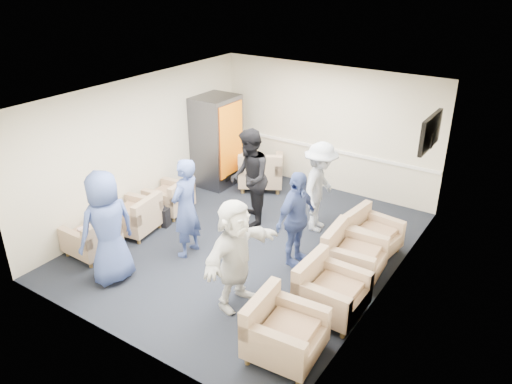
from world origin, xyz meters
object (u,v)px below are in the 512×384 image
Objects in this scene: armchair_right_near at (281,333)px; armchair_right_midnear at (328,292)px; person_mid_left at (186,208)px; vending_machine at (217,141)px; armchair_right_midfar at (351,256)px; armchair_right_far at (370,236)px; armchair_left_near at (94,239)px; armchair_corner at (261,172)px; person_mid_right at (296,219)px; armchair_left_mid at (136,217)px; armchair_left_far at (171,199)px; person_front_left at (107,228)px; person_front_right at (235,254)px; person_back_right at (320,187)px; person_back_left at (249,178)px.

armchair_right_near reaches higher than armchair_right_midnear.
vending_machine is at bearing -156.20° from person_mid_left.
armchair_right_far is (-0.01, 0.83, -0.02)m from armchair_right_midfar.
armchair_left_near is 4.01m from armchair_corner.
armchair_right_far is at bearing -35.15° from person_mid_right.
armchair_corner reaches higher than armchair_left_mid.
vending_machine is (-0.12, 1.69, 0.70)m from armchair_left_far.
armchair_right_midfar is at bearing -23.58° from vending_machine.
armchair_corner is at bearing -175.50° from person_mid_left.
armchair_right_midfar is at bearing -4.35° from armchair_right_near.
person_mid_right is at bearing 50.33° from armchair_right_midnear.
person_front_left is (0.81, -0.32, 0.62)m from armchair_left_near.
armchair_right_far is 1.45m from person_mid_right.
person_front_left reaches higher than armchair_corner.
vending_machine is at bearing 83.97° from armchair_right_far.
armchair_left_far is (0.03, 1.92, 0.00)m from armchair_left_near.
armchair_right_far is 0.53× the size of person_front_right.
armchair_left_mid is at bearing 99.33° from armchair_right_midfar.
armchair_left_mid is at bearing -87.12° from vending_machine.
person_front_left reaches higher than armchair_right_far.
armchair_corner is at bearing 50.38° from person_mid_right.
armchair_right_near is at bearing -44.32° from vending_machine.
armchair_left_far is 0.51× the size of person_mid_right.
armchair_right_midnear is 0.96× the size of armchair_right_midfar.
armchair_right_midnear is at bearing -123.49° from person_mid_right.
vending_machine is (-0.96, -0.31, 0.63)m from armchair_corner.
person_front_left reaches higher than person_back_right.
person_mid_right is at bearing 95.47° from armchair_left_mid.
armchair_left_near is 0.86× the size of armchair_left_mid.
person_front_left is (-3.10, -2.18, 0.58)m from armchair_right_midfar.
armchair_right_far is at bearing 120.43° from person_mid_left.
armchair_left_far is 3.27m from person_front_right.
armchair_right_near is 1.06× the size of armchair_right_midnear.
armchair_corner is 4.15m from person_front_right.
armchair_right_midfar is 0.46× the size of vending_machine.
armchair_right_midnear is 1.07m from armchair_right_midfar.
person_mid_left is 1.64m from person_front_right.
armchair_corner reaches higher than armchair_right_near.
person_back_left is (-2.33, 0.55, 0.60)m from armchair_right_midfar.
person_front_left reaches higher than person_mid_right.
person_back_right is (-1.12, 0.25, 0.54)m from armchair_right_far.
person_back_left is at bearing 85.62° from armchair_corner.
armchair_right_midfar is at bearing 116.61° from armchair_left_near.
armchair_left_far is 0.48× the size of person_mid_left.
person_front_left reaches higher than armchair_right_midnear.
armchair_right_midnear is at bearing 105.64° from armchair_corner.
person_mid_right is at bearing 27.57° from person_back_left.
person_mid_right is (0.21, -1.26, -0.03)m from person_back_right.
armchair_left_mid is 0.54× the size of person_front_right.
person_back_left reaches higher than armchair_right_near.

